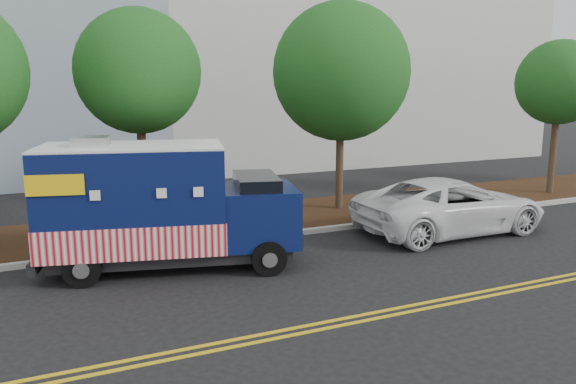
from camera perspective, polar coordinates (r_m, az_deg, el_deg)
name	(u,v)px	position (r m, az deg, el deg)	size (l,w,h in m)	color
ground	(206,262)	(14.39, -8.30, -7.07)	(120.00, 120.00, 0.00)	black
curb	(192,245)	(15.66, -9.74, -5.33)	(120.00, 0.18, 0.15)	#9E9E99
mulch_strip	(174,227)	(17.64, -11.47, -3.55)	(120.00, 4.00, 0.15)	black
centerline_near	(275,332)	(10.46, -1.33, -14.02)	(120.00, 0.10, 0.01)	gold
centerline_far	(281,337)	(10.25, -0.77, -14.56)	(120.00, 0.10, 0.01)	gold
tree_b	(138,72)	(16.99, -14.97, 11.72)	(3.58, 3.58, 6.56)	#38281C
tree_c	(341,72)	(19.28, 5.42, 12.04)	(4.62, 4.62, 7.13)	#38281C
tree_d	(559,83)	(24.44, 25.84, 9.96)	(3.25, 3.25, 6.11)	#38281C
food_truck	(158,209)	(13.79, -13.10, -1.74)	(6.47, 3.59, 3.23)	black
white_car	(451,206)	(17.55, 16.19, -1.33)	(2.74, 5.93, 1.65)	white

